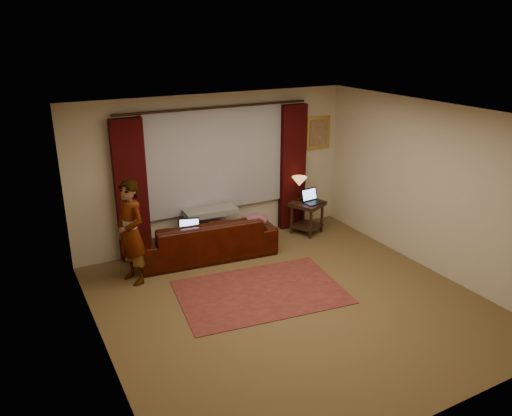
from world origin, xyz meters
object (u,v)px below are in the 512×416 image
Objects in this scene: laptop_table at (314,197)px; tiffany_lamp at (299,189)px; sofa at (205,230)px; laptop_sofa at (190,229)px; end_table at (307,217)px; person at (131,233)px.

tiffany_lamp is at bearing 113.80° from laptop_table.
sofa is at bearing -174.54° from tiffany_lamp.
laptop_table reaches higher than laptop_sofa.
sofa is 6.08× the size of laptop_table.
person reaches higher than end_table.
sofa is at bearing -179.20° from end_table.
laptop_table is 0.24× the size of person.
end_table is 0.38× the size of person.
tiffany_lamp is 0.31m from laptop_table.
laptop_table is at bearing -56.43° from end_table.
end_table is 1.36× the size of tiffany_lamp.
end_table is (2.35, 0.15, -0.28)m from laptop_sofa.
laptop_sofa is 0.85× the size of tiffany_lamp.
tiffany_lamp reaches higher than laptop_table.
tiffany_lamp is at bearing -168.26° from sofa.
laptop_sofa is 2.30m from tiffany_lamp.
laptop_table is at bearing 18.99° from laptop_sofa.
laptop_sofa reaches higher than end_table.
end_table is (2.03, 0.03, -0.16)m from sofa.
tiffany_lamp is (-0.09, 0.16, 0.53)m from end_table.
laptop_table is (2.10, -0.07, 0.27)m from sofa.
tiffany_lamp reaches higher than sofa.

